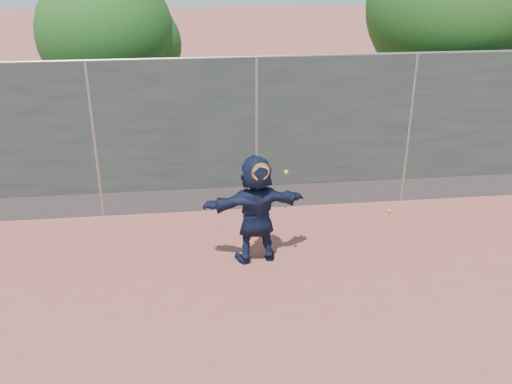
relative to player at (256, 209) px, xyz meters
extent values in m
plane|color=#9E4C42|center=(0.24, -1.55, -0.92)|extent=(80.00, 80.00, 0.00)
imported|color=#141B38|center=(0.00, 0.00, 0.00)|extent=(1.76, 0.75, 1.84)
sphere|color=yellow|center=(2.81, 1.43, -0.89)|extent=(0.07, 0.07, 0.07)
cube|color=#38423D|center=(0.24, 1.95, 0.83)|extent=(20.00, 0.04, 2.50)
cube|color=slate|center=(0.24, 1.95, -0.67)|extent=(20.00, 0.03, 0.50)
cylinder|color=gray|center=(0.24, 1.95, 2.08)|extent=(20.00, 0.05, 0.05)
cylinder|color=gray|center=(-2.76, 1.95, 0.58)|extent=(0.06, 0.06, 3.00)
cylinder|color=gray|center=(0.24, 1.95, 0.58)|extent=(0.06, 0.06, 3.00)
cylinder|color=gray|center=(3.24, 1.95, 0.58)|extent=(0.06, 0.06, 3.00)
torus|color=#C16812|center=(0.05, -0.20, 0.73)|extent=(0.29, 0.09, 0.29)
cylinder|color=beige|center=(0.05, -0.20, 0.73)|extent=(0.24, 0.06, 0.25)
cylinder|color=black|center=(0.00, -0.18, 0.53)|extent=(0.06, 0.13, 0.33)
sphere|color=yellow|center=(0.43, -0.27, 0.74)|extent=(0.07, 0.07, 0.07)
cylinder|color=#382314|center=(4.74, 4.15, 0.38)|extent=(0.28, 0.28, 2.60)
sphere|color=#23561C|center=(4.74, 4.15, 2.67)|extent=(3.60, 3.60, 3.60)
sphere|color=#23561C|center=(5.46, 4.35, 2.31)|extent=(2.52, 2.52, 2.52)
cylinder|color=#382314|center=(-2.76, 4.95, 0.18)|extent=(0.28, 0.28, 2.20)
sphere|color=#23561C|center=(-2.76, 4.95, 2.11)|extent=(3.00, 3.00, 3.00)
sphere|color=#23561C|center=(-2.16, 5.15, 1.81)|extent=(2.10, 2.10, 2.10)
cone|color=#387226|center=(0.49, 1.83, -0.79)|extent=(0.03, 0.03, 0.26)
cone|color=#387226|center=(0.79, 1.85, -0.77)|extent=(0.03, 0.03, 0.30)
cone|color=#387226|center=(0.14, 1.81, -0.81)|extent=(0.03, 0.03, 0.22)
camera|label=1|loc=(-0.98, -8.27, 4.03)|focal=40.00mm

